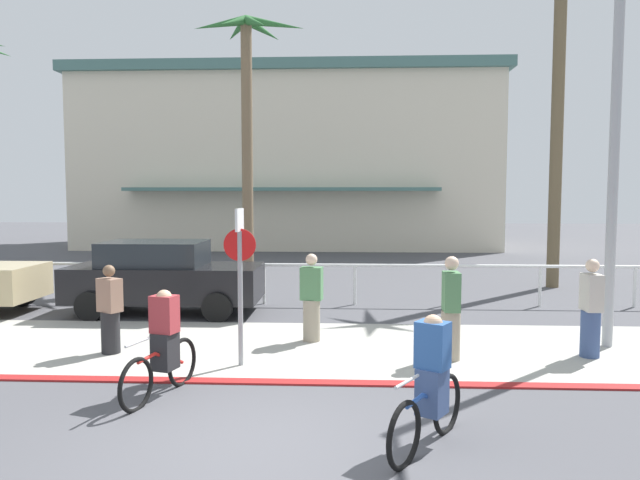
% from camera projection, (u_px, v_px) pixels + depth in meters
% --- Properties ---
extents(ground_plane, '(80.00, 80.00, 0.00)m').
position_uv_depth(ground_plane, '(313.00, 294.00, 16.59)').
color(ground_plane, '#4C4C51').
extents(sidewalk_strip, '(44.00, 4.00, 0.02)m').
position_uv_depth(sidewalk_strip, '(294.00, 348.00, 10.81)').
color(sidewalk_strip, '#ADAAA0').
rests_on(sidewalk_strip, ground).
extents(curb_paint, '(44.00, 0.24, 0.03)m').
position_uv_depth(curb_paint, '(281.00, 382.00, 8.82)').
color(curb_paint, maroon).
rests_on(curb_paint, ground).
extents(building_backdrop, '(21.68, 9.55, 9.12)m').
position_uv_depth(building_backdrop, '(290.00, 161.00, 32.34)').
color(building_backdrop, beige).
rests_on(building_backdrop, ground).
extents(rail_fence, '(20.74, 0.08, 1.04)m').
position_uv_depth(rail_fence, '(309.00, 271.00, 15.03)').
color(rail_fence, white).
rests_on(rail_fence, ground).
extents(stop_sign_bike_lane, '(0.52, 0.56, 2.56)m').
position_uv_depth(stop_sign_bike_lane, '(240.00, 264.00, 9.55)').
color(stop_sign_bike_lane, gray).
rests_on(stop_sign_bike_lane, ground).
extents(streetlight_curb, '(0.24, 2.54, 7.50)m').
position_uv_depth(streetlight_curb, '(622.00, 108.00, 10.31)').
color(streetlight_curb, '#9EA0A5').
rests_on(streetlight_curb, ground).
extents(palm_tree_1, '(3.63, 3.15, 8.52)m').
position_uv_depth(palm_tree_1, '(248.00, 90.00, 19.38)').
color(palm_tree_1, '#756047').
rests_on(palm_tree_1, ground).
extents(palm_tree_2, '(2.79, 3.13, 10.06)m').
position_uv_depth(palm_tree_2, '(559.00, 44.00, 17.37)').
color(palm_tree_2, brown).
rests_on(palm_tree_2, ground).
extents(car_black_1, '(4.40, 2.02, 1.69)m').
position_uv_depth(car_black_1, '(163.00, 276.00, 13.88)').
color(car_black_1, black).
rests_on(car_black_1, ground).
extents(cyclist_blue_0, '(1.02, 1.57, 1.50)m').
position_uv_depth(cyclist_blue_0, '(430.00, 385.00, 6.58)').
color(cyclist_blue_0, black).
rests_on(cyclist_blue_0, ground).
extents(cyclist_red_1, '(0.56, 1.77, 1.50)m').
position_uv_depth(cyclist_red_1, '(163.00, 346.00, 8.26)').
color(cyclist_red_1, black).
rests_on(cyclist_red_1, ground).
extents(pedestrian_0, '(0.48, 0.44, 1.57)m').
position_uv_depth(pedestrian_0, '(110.00, 314.00, 10.36)').
color(pedestrian_0, '#232326').
rests_on(pedestrian_0, ground).
extents(pedestrian_1, '(0.32, 0.40, 1.76)m').
position_uv_depth(pedestrian_1, '(451.00, 313.00, 9.93)').
color(pedestrian_1, gray).
rests_on(pedestrian_1, ground).
extents(pedestrian_2, '(0.33, 0.41, 1.70)m').
position_uv_depth(pedestrian_2, '(591.00, 312.00, 10.11)').
color(pedestrian_2, '#384C7A').
rests_on(pedestrian_2, ground).
extents(pedestrian_3, '(0.44, 0.37, 1.67)m').
position_uv_depth(pedestrian_3, '(312.00, 301.00, 11.21)').
color(pedestrian_3, gray).
rests_on(pedestrian_3, ground).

